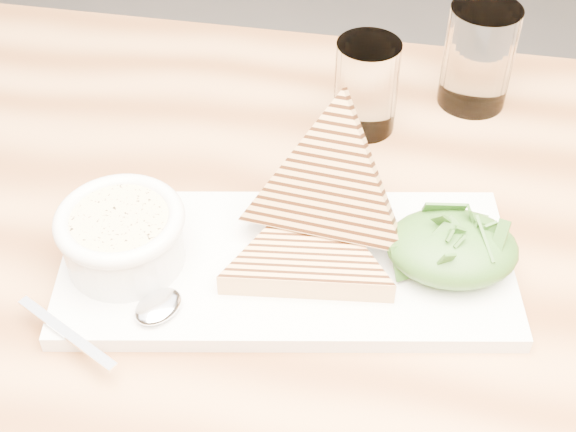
# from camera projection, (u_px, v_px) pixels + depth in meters

# --- Properties ---
(table_top) EXTENTS (1.43, 1.04, 0.04)m
(table_top) POSITION_uv_depth(u_px,v_px,m) (270.00, 318.00, 0.71)
(table_top) COLOR #AF7644
(table_top) RESTS_ON ground
(platter) EXTENTS (0.41, 0.20, 0.02)m
(platter) POSITION_uv_depth(u_px,v_px,m) (287.00, 266.00, 0.71)
(platter) COLOR silver
(platter) RESTS_ON table_top
(soup_bowl) EXTENTS (0.10, 0.10, 0.04)m
(soup_bowl) POSITION_uv_depth(u_px,v_px,m) (124.00, 242.00, 0.69)
(soup_bowl) COLOR silver
(soup_bowl) RESTS_ON platter
(soup) EXTENTS (0.09, 0.09, 0.01)m
(soup) POSITION_uv_depth(u_px,v_px,m) (120.00, 221.00, 0.68)
(soup) COLOR #E1C588
(soup) RESTS_ON soup_bowl
(bowl_rim) EXTENTS (0.11, 0.11, 0.01)m
(bowl_rim) POSITION_uv_depth(u_px,v_px,m) (119.00, 220.00, 0.68)
(bowl_rim) COLOR silver
(bowl_rim) RESTS_ON soup_bowl
(sandwich_flat) EXTENTS (0.17, 0.17, 0.02)m
(sandwich_flat) POSITION_uv_depth(u_px,v_px,m) (308.00, 253.00, 0.70)
(sandwich_flat) COLOR tan
(sandwich_flat) RESTS_ON platter
(sandwich_lean) EXTENTS (0.20, 0.20, 0.20)m
(sandwich_lean) POSITION_uv_depth(u_px,v_px,m) (329.00, 186.00, 0.69)
(sandwich_lean) COLOR tan
(sandwich_lean) RESTS_ON sandwich_flat
(salad_base) EXTENTS (0.11, 0.09, 0.04)m
(salad_base) POSITION_uv_depth(u_px,v_px,m) (452.00, 248.00, 0.69)
(salad_base) COLOR #15370C
(salad_base) RESTS_ON platter
(arugula_pile) EXTENTS (0.11, 0.10, 0.05)m
(arugula_pile) POSITION_uv_depth(u_px,v_px,m) (453.00, 244.00, 0.68)
(arugula_pile) COLOR #416B27
(arugula_pile) RESTS_ON platter
(spoon_bowl) EXTENTS (0.05, 0.06, 0.01)m
(spoon_bowl) POSITION_uv_depth(u_px,v_px,m) (158.00, 306.00, 0.66)
(spoon_bowl) COLOR silver
(spoon_bowl) RESTS_ON platter
(spoon_handle) EXTENTS (0.10, 0.07, 0.00)m
(spoon_handle) POSITION_uv_depth(u_px,v_px,m) (66.00, 333.00, 0.64)
(spoon_handle) COLOR silver
(spoon_handle) RESTS_ON platter
(glass_near) EXTENTS (0.07, 0.07, 0.10)m
(glass_near) POSITION_uv_depth(u_px,v_px,m) (366.00, 86.00, 0.84)
(glass_near) COLOR white
(glass_near) RESTS_ON table_top
(glass_far) EXTENTS (0.08, 0.08, 0.12)m
(glass_far) POSITION_uv_depth(u_px,v_px,m) (478.00, 57.00, 0.87)
(glass_far) COLOR white
(glass_far) RESTS_ON table_top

